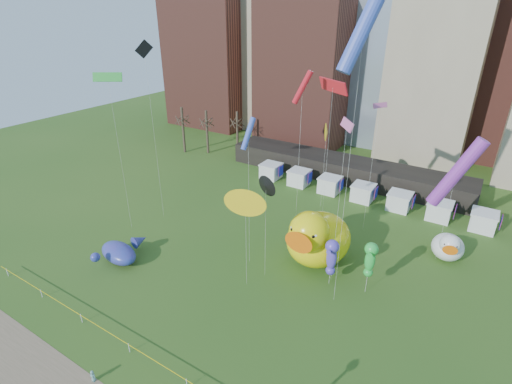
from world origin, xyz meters
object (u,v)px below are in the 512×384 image
Objects in this scene: small_duck at (448,246)px; toddler at (93,376)px; big_duck at (317,237)px; seahorse_purple at (332,255)px; whale_inflatable at (120,252)px; seahorse_green at (370,257)px.

small_duck reaches higher than toddler.
big_duck is at bearing 60.54° from toddler.
seahorse_purple is 0.78× the size of whale_inflatable.
seahorse_purple is at bearing -138.76° from small_duck.
small_duck is at bearing 46.97° from toddler.
small_duck is 11.80m from seahorse_green.
seahorse_green is at bearing 45.41° from toddler.
small_duck reaches higher than whale_inflatable.
small_duck is 35.91m from toddler.
small_duck is 5.01× the size of toddler.
big_duck is 1.38× the size of whale_inflatable.
seahorse_green reaches higher than small_duck.
big_duck is at bearing 154.01° from seahorse_green.
toddler is (-7.65, -22.01, -2.66)m from big_duck.
seahorse_purple is 5.36× the size of toddler.
seahorse_purple is (-3.44, -0.68, -0.61)m from seahorse_green.
seahorse_green is 1.10× the size of seahorse_purple.
seahorse_purple is at bearing 30.41° from whale_inflatable.
seahorse_green is 25.83m from whale_inflatable.
whale_inflatable is (-20.63, -8.19, -2.45)m from seahorse_purple.
toddler is (-19.41, -30.19, -1.11)m from small_duck.
seahorse_green is 0.86× the size of whale_inflatable.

